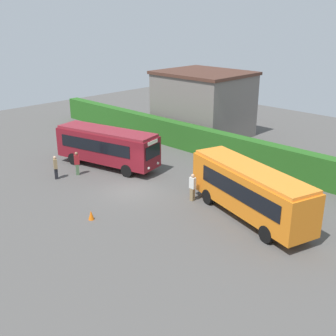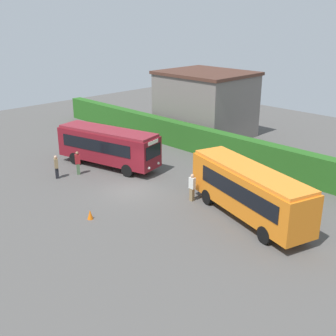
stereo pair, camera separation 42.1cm
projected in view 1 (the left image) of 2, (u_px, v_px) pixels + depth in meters
The scene contains 10 objects.
ground_plane at pixel (132, 190), 30.12m from camera, with size 64.00×64.00×0.00m, color #514F4C.
bus_maroon at pixel (107, 145), 34.20m from camera, with size 9.14×4.33×3.13m.
bus_orange at pixel (250, 189), 25.51m from camera, with size 9.51×4.88×3.26m.
person_left at pixel (109, 141), 38.43m from camera, with size 0.49×0.37×1.80m.
person_center at pixel (56, 167), 31.91m from camera, with size 0.47×0.40×1.82m.
person_right at pixel (77, 163), 32.72m from camera, with size 0.43×0.48×1.86m.
person_far at pixel (193, 186), 28.16m from camera, with size 0.42×0.27×1.91m.
hedge_row at pixel (219, 145), 36.38m from camera, with size 44.00×1.08×2.34m, color #255D1D.
depot_building at pixel (203, 104), 42.75m from camera, with size 8.59×7.40×6.46m.
traffic_cone at pixel (91, 215), 25.78m from camera, with size 0.36×0.36×0.60m, color orange.
Camera 1 is at (21.29, -17.96, 11.86)m, focal length 45.33 mm.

